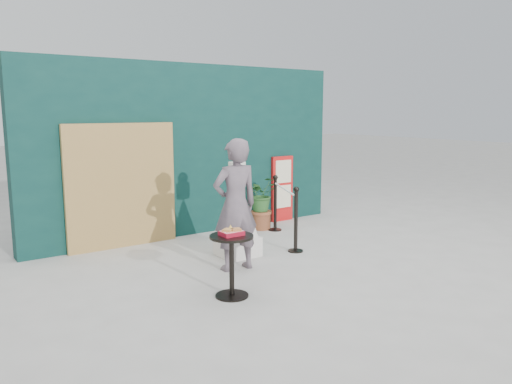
{
  "coord_description": "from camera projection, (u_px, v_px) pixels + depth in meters",
  "views": [
    {
      "loc": [
        -4.25,
        -4.73,
        2.2
      ],
      "look_at": [
        0.0,
        1.2,
        1.0
      ],
      "focal_mm": 35.0,
      "sensor_mm": 36.0,
      "label": 1
    }
  ],
  "objects": [
    {
      "name": "ground",
      "position": [
        309.0,
        278.0,
        6.59
      ],
      "size": [
        60.0,
        60.0,
        0.0
      ],
      "primitive_type": "plane",
      "color": "#ADAAA5",
      "rests_on": "ground"
    },
    {
      "name": "back_wall",
      "position": [
        192.0,
        150.0,
        8.88
      ],
      "size": [
        6.0,
        0.3,
        3.0
      ],
      "primitive_type": "cube",
      "color": "#092B29",
      "rests_on": "ground"
    },
    {
      "name": "bamboo_fence",
      "position": [
        122.0,
        186.0,
        7.99
      ],
      "size": [
        1.8,
        0.08,
        2.0
      ],
      "primitive_type": "cube",
      "color": "tan",
      "rests_on": "ground"
    },
    {
      "name": "woman",
      "position": [
        235.0,
        205.0,
        6.84
      ],
      "size": [
        0.7,
        0.49,
        1.83
      ],
      "primitive_type": "imported",
      "rotation": [
        0.0,
        0.0,
        3.05
      ],
      "color": "#695A63",
      "rests_on": "ground"
    },
    {
      "name": "menu_board",
      "position": [
        282.0,
        189.0,
        9.95
      ],
      "size": [
        0.5,
        0.07,
        1.3
      ],
      "color": "red",
      "rests_on": "ground"
    },
    {
      "name": "statue",
      "position": [
        237.0,
        213.0,
        7.54
      ],
      "size": [
        0.64,
        0.64,
        1.64
      ],
      "color": "silver",
      "rests_on": "ground"
    },
    {
      "name": "cafe_table",
      "position": [
        232.0,
        256.0,
        5.88
      ],
      "size": [
        0.52,
        0.52,
        0.75
      ],
      "color": "black",
      "rests_on": "ground"
    },
    {
      "name": "food_basket",
      "position": [
        231.0,
        232.0,
        5.84
      ],
      "size": [
        0.26,
        0.19,
        0.11
      ],
      "color": "#AD1229",
      "rests_on": "cafe_table"
    },
    {
      "name": "planter",
      "position": [
        261.0,
        199.0,
        9.26
      ],
      "size": [
        0.58,
        0.5,
        0.99
      ],
      "color": "brown",
      "rests_on": "ground"
    },
    {
      "name": "stanchion_barrier",
      "position": [
        285.0,
        212.0,
        8.47
      ],
      "size": [
        0.84,
        1.54,
        1.03
      ],
      "color": "black",
      "rests_on": "ground"
    }
  ]
}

